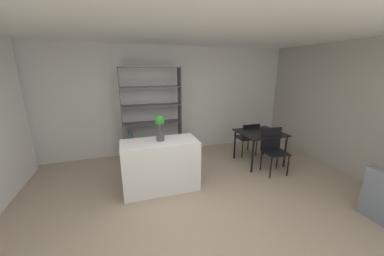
# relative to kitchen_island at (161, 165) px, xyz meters

# --- Properties ---
(ground_plane) EXTENTS (9.72, 9.72, 0.00)m
(ground_plane) POSITION_rel_kitchen_island_xyz_m (0.34, -0.94, -0.46)
(ground_plane) COLOR tan
(ceiling_slab) EXTENTS (7.06, 5.70, 0.06)m
(ceiling_slab) POSITION_rel_kitchen_island_xyz_m (0.34, -0.94, 2.26)
(ceiling_slab) COLOR white
(ceiling_slab) RESTS_ON ground_plane
(back_partition) EXTENTS (7.06, 0.06, 2.69)m
(back_partition) POSITION_rel_kitchen_island_xyz_m (0.34, 1.88, 0.89)
(back_partition) COLOR silver
(back_partition) RESTS_ON ground_plane
(right_partition_gray) EXTENTS (0.06, 5.70, 2.69)m
(right_partition_gray) POSITION_rel_kitchen_island_xyz_m (3.84, -0.94, 0.89)
(right_partition_gray) COLOR #B2ADA3
(right_partition_gray) RESTS_ON ground_plane
(kitchen_island) EXTENTS (1.33, 0.61, 0.92)m
(kitchen_island) POSITION_rel_kitchen_island_xyz_m (0.00, 0.00, 0.00)
(kitchen_island) COLOR white
(kitchen_island) RESTS_ON ground_plane
(potted_plant_on_island) EXTENTS (0.17, 0.17, 0.45)m
(potted_plant_on_island) POSITION_rel_kitchen_island_xyz_m (0.02, 0.03, 0.73)
(potted_plant_on_island) COLOR #4C4C51
(potted_plant_on_island) RESTS_ON kitchen_island
(open_bookshelf) EXTENTS (1.41, 0.30, 2.18)m
(open_bookshelf) POSITION_rel_kitchen_island_xyz_m (0.06, 1.56, 0.61)
(open_bookshelf) COLOR #4C4C51
(open_bookshelf) RESTS_ON ground_plane
(dining_table) EXTENTS (0.95, 0.88, 0.75)m
(dining_table) POSITION_rel_kitchen_island_xyz_m (2.36, 0.41, 0.21)
(dining_table) COLOR black
(dining_table) RESTS_ON ground_plane
(dining_chair_near) EXTENTS (0.49, 0.46, 0.95)m
(dining_chair_near) POSITION_rel_kitchen_island_xyz_m (2.37, -0.05, 0.11)
(dining_chair_near) COLOR black
(dining_chair_near) RESTS_ON ground_plane
(dining_chair_far) EXTENTS (0.46, 0.44, 0.84)m
(dining_chair_far) POSITION_rel_kitchen_island_xyz_m (2.36, 0.88, 0.05)
(dining_chair_far) COLOR black
(dining_chair_far) RESTS_ON ground_plane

